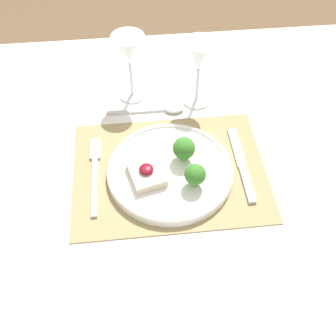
{
  "coord_description": "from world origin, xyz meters",
  "views": [
    {
      "loc": [
        -0.06,
        -0.53,
        1.45
      ],
      "look_at": [
        -0.0,
        -0.01,
        0.8
      ],
      "focal_mm": 42.0,
      "sensor_mm": 36.0,
      "label": 1
    }
  ],
  "objects_px": {
    "dinner_plate": "(169,170)",
    "wine_glass_near": "(199,59)",
    "wine_glass_far": "(129,53)",
    "fork": "(95,169)",
    "knife": "(243,168)",
    "spoon": "(165,108)"
  },
  "relations": [
    {
      "from": "dinner_plate",
      "to": "wine_glass_near",
      "type": "relative_size",
      "value": 1.57
    },
    {
      "from": "wine_glass_near",
      "to": "wine_glass_far",
      "type": "xyz_separation_m",
      "value": [
        -0.16,
        0.04,
        0.0
      ]
    },
    {
      "from": "fork",
      "to": "wine_glass_near",
      "type": "height_order",
      "value": "wine_glass_near"
    },
    {
      "from": "fork",
      "to": "knife",
      "type": "relative_size",
      "value": 1.0
    },
    {
      "from": "knife",
      "to": "wine_glass_near",
      "type": "relative_size",
      "value": 1.23
    },
    {
      "from": "dinner_plate",
      "to": "spoon",
      "type": "bearing_deg",
      "value": 86.69
    },
    {
      "from": "dinner_plate",
      "to": "fork",
      "type": "distance_m",
      "value": 0.16
    },
    {
      "from": "wine_glass_near",
      "to": "wine_glass_far",
      "type": "height_order",
      "value": "same"
    },
    {
      "from": "wine_glass_far",
      "to": "spoon",
      "type": "bearing_deg",
      "value": -40.42
    },
    {
      "from": "dinner_plate",
      "to": "wine_glass_near",
      "type": "bearing_deg",
      "value": 67.69
    },
    {
      "from": "fork",
      "to": "wine_glass_far",
      "type": "height_order",
      "value": "wine_glass_far"
    },
    {
      "from": "knife",
      "to": "spoon",
      "type": "distance_m",
      "value": 0.26
    },
    {
      "from": "dinner_plate",
      "to": "fork",
      "type": "bearing_deg",
      "value": 170.21
    },
    {
      "from": "dinner_plate",
      "to": "spoon",
      "type": "xyz_separation_m",
      "value": [
        0.01,
        0.21,
        -0.01
      ]
    },
    {
      "from": "fork",
      "to": "wine_glass_far",
      "type": "xyz_separation_m",
      "value": [
        0.09,
        0.24,
        0.12
      ]
    },
    {
      "from": "dinner_plate",
      "to": "knife",
      "type": "bearing_deg",
      "value": -1.29
    },
    {
      "from": "fork",
      "to": "knife",
      "type": "height_order",
      "value": "knife"
    },
    {
      "from": "knife",
      "to": "dinner_plate",
      "type": "bearing_deg",
      "value": 178.14
    },
    {
      "from": "wine_glass_near",
      "to": "wine_glass_far",
      "type": "bearing_deg",
      "value": 166.21
    },
    {
      "from": "fork",
      "to": "spoon",
      "type": "distance_m",
      "value": 0.25
    },
    {
      "from": "fork",
      "to": "wine_glass_far",
      "type": "distance_m",
      "value": 0.29
    },
    {
      "from": "spoon",
      "to": "wine_glass_near",
      "type": "bearing_deg",
      "value": 18.92
    }
  ]
}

